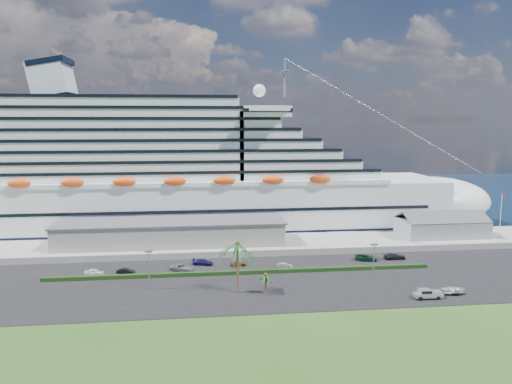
{
  "coord_description": "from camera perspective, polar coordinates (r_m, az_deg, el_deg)",
  "views": [
    {
      "loc": [
        -18.01,
        -93.22,
        34.96
      ],
      "look_at": [
        -3.13,
        30.0,
        16.96
      ],
      "focal_mm": 35.0,
      "sensor_mm": 36.0,
      "label": 1
    }
  ],
  "objects": [
    {
      "name": "boat_trailer",
      "position": [
        109.47,
        21.61,
        -10.32
      ],
      "size": [
        5.61,
        3.61,
        1.61
      ],
      "color": "gray",
      "rests_on": "asphalt_lot"
    },
    {
      "name": "palm_short",
      "position": [
        101.61,
        1.11,
        -9.69
      ],
      "size": [
        3.53,
        3.53,
        4.56
      ],
      "color": "#47301E",
      "rests_on": "ground"
    },
    {
      "name": "pickup_truck",
      "position": [
        105.39,
        19.02,
        -10.9
      ],
      "size": [
        5.63,
        2.25,
        1.96
      ],
      "color": "black",
      "rests_on": "asphalt_lot"
    },
    {
      "name": "parked_car_6",
      "position": [
        128.47,
        12.45,
        -7.33
      ],
      "size": [
        5.99,
        3.87,
        1.54
      ],
      "primitive_type": "imported",
      "rotation": [
        0.0,
        0.0,
        1.31
      ],
      "color": "black",
      "rests_on": "asphalt_lot"
    },
    {
      "name": "parked_car_2",
      "position": [
        118.65,
        -8.51,
        -8.54
      ],
      "size": [
        5.86,
        4.16,
        1.48
      ],
      "primitive_type": "imported",
      "rotation": [
        0.0,
        0.0,
        1.22
      ],
      "color": "gray",
      "rests_on": "asphalt_lot"
    },
    {
      "name": "cruise_ship",
      "position": [
        158.32,
        -8.11,
        1.54
      ],
      "size": [
        191.0,
        38.0,
        54.0
      ],
      "color": "silver",
      "rests_on": "ground"
    },
    {
      "name": "ground",
      "position": [
        101.18,
        3.89,
        -11.98
      ],
      "size": [
        420.0,
        420.0,
        0.0
      ],
      "primitive_type": "plane",
      "color": "#244B19",
      "rests_on": "ground"
    },
    {
      "name": "parked_car_5",
      "position": [
        119.49,
        3.29,
        -8.4
      ],
      "size": [
        3.99,
        2.33,
        1.24
      ],
      "primitive_type": "imported",
      "rotation": [
        0.0,
        0.0,
        1.28
      ],
      "color": "#9D9EA4",
      "rests_on": "asphalt_lot"
    },
    {
      "name": "asphalt_lot",
      "position": [
        111.38,
        2.82,
        -10.02
      ],
      "size": [
        140.0,
        38.0,
        0.12
      ],
      "primitive_type": "cube",
      "color": "black",
      "rests_on": "ground"
    },
    {
      "name": "parked_car_0",
      "position": [
        119.67,
        -18.0,
        -8.72
      ],
      "size": [
        4.59,
        2.43,
        1.49
      ],
      "primitive_type": "imported",
      "rotation": [
        0.0,
        0.0,
        1.41
      ],
      "color": "white",
      "rests_on": "asphalt_lot"
    },
    {
      "name": "parked_car_3",
      "position": [
        122.53,
        -6.1,
        -7.96
      ],
      "size": [
        5.42,
        3.48,
        1.46
      ],
      "primitive_type": "imported",
      "rotation": [
        0.0,
        0.0,
        1.26
      ],
      "color": "#181750",
      "rests_on": "asphalt_lot"
    },
    {
      "name": "parked_car_4",
      "position": [
        121.0,
        -2.04,
        -8.19
      ],
      "size": [
        3.78,
        1.96,
        1.23
      ],
      "primitive_type": "imported",
      "rotation": [
        0.0,
        0.0,
        1.72
      ],
      "color": "#67230D",
      "rests_on": "asphalt_lot"
    },
    {
      "name": "lamp_post_left",
      "position": [
        105.94,
        -12.14,
        -8.17
      ],
      "size": [
        1.6,
        0.35,
        8.27
      ],
      "color": "gray",
      "rests_on": "asphalt_lot"
    },
    {
      "name": "flagpole",
      "position": [
        161.91,
        26.21,
        -2.1
      ],
      "size": [
        1.08,
        0.16,
        12.0
      ],
      "color": "silver",
      "rests_on": "wharf"
    },
    {
      "name": "parked_car_1",
      "position": [
        118.79,
        -14.68,
        -8.75
      ],
      "size": [
        4.22,
        2.28,
        1.32
      ],
      "primitive_type": "imported",
      "rotation": [
        0.0,
        0.0,
        1.34
      ],
      "color": "black",
      "rests_on": "asphalt_lot"
    },
    {
      "name": "parked_car_7",
      "position": [
        131.39,
        15.54,
        -7.08
      ],
      "size": [
        5.53,
        2.41,
        1.58
      ],
      "primitive_type": "imported",
      "rotation": [
        0.0,
        0.0,
        1.54
      ],
      "color": "black",
      "rests_on": "asphalt_lot"
    },
    {
      "name": "wharf",
      "position": [
        138.68,
        0.79,
        -5.97
      ],
      "size": [
        240.0,
        20.0,
        1.8
      ],
      "primitive_type": "cube",
      "color": "gray",
      "rests_on": "ground"
    },
    {
      "name": "water",
      "position": [
        226.66,
        -2.24,
        -0.63
      ],
      "size": [
        420.0,
        160.0,
        0.02
      ],
      "primitive_type": "cube",
      "color": "black",
      "rests_on": "ground"
    },
    {
      "name": "lamp_post_right",
      "position": [
        112.11,
        13.31,
        -7.29
      ],
      "size": [
        1.6,
        0.35,
        8.27
      ],
      "color": "gray",
      "rests_on": "asphalt_lot"
    },
    {
      "name": "terminal_building",
      "position": [
        136.73,
        -9.68,
        -4.52
      ],
      "size": [
        61.0,
        15.0,
        6.3
      ],
      "color": "gray",
      "rests_on": "wharf"
    },
    {
      "name": "palm_tall",
      "position": [
        100.89,
        -2.12,
        -6.54
      ],
      "size": [
        8.82,
        8.82,
        11.13
      ],
      "color": "#47301E",
      "rests_on": "ground"
    },
    {
      "name": "hedge",
      "position": [
        114.95,
        -1.59,
        -9.16
      ],
      "size": [
        88.0,
        1.1,
        0.9
      ],
      "primitive_type": "cube",
      "color": "black",
      "rests_on": "asphalt_lot"
    },
    {
      "name": "port_shed",
      "position": [
        153.57,
        20.45,
        -3.76
      ],
      "size": [
        24.0,
        12.31,
        7.37
      ],
      "color": "gray",
      "rests_on": "wharf"
    }
  ]
}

